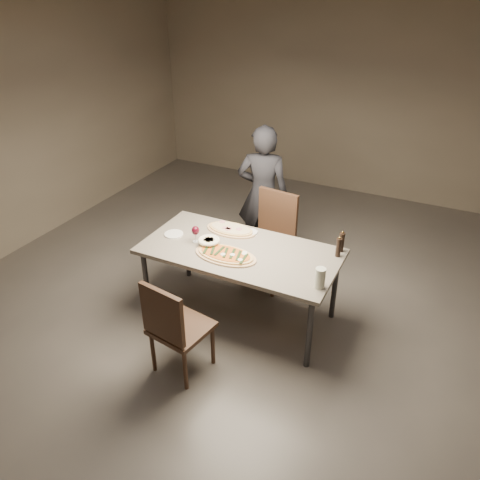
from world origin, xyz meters
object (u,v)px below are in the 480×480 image
at_px(pepper_mill_left, 342,242).
at_px(chair_far, 272,233).
at_px(ham_pizza, 231,229).
at_px(diner, 263,194).
at_px(dining_table, 240,255).
at_px(zucchini_pizza, 226,255).
at_px(bread_basket, 209,242).
at_px(carafe, 320,278).
at_px(chair_near, 174,325).

relative_size(pepper_mill_left, chair_far, 0.21).
height_order(ham_pizza, diner, diner).
bearing_deg(pepper_mill_left, chair_far, 156.78).
xyz_separation_m(dining_table, zucchini_pizza, (-0.06, -0.16, 0.07)).
distance_m(zucchini_pizza, diner, 1.31).
distance_m(bread_basket, carafe, 1.13).
relative_size(zucchini_pizza, ham_pizza, 1.15).
distance_m(ham_pizza, chair_far, 0.56).
distance_m(bread_basket, chair_far, 0.88).
height_order(ham_pizza, bread_basket, bread_basket).
distance_m(bread_basket, pepper_mill_left, 1.20).
bearing_deg(zucchini_pizza, bread_basket, 173.42).
bearing_deg(bread_basket, diner, 89.29).
relative_size(carafe, chair_far, 0.18).
bearing_deg(carafe, ham_pizza, 153.78).
height_order(pepper_mill_left, chair_near, pepper_mill_left).
distance_m(zucchini_pizza, chair_far, 0.92).
bearing_deg(diner, chair_near, 79.71).
height_order(ham_pizza, pepper_mill_left, pepper_mill_left).
bearing_deg(carafe, bread_basket, 170.86).
relative_size(dining_table, chair_near, 1.97).
height_order(zucchini_pizza, chair_near, chair_near).
distance_m(ham_pizza, pepper_mill_left, 1.07).
bearing_deg(chair_far, carafe, 137.09).
distance_m(dining_table, carafe, 0.88).
bearing_deg(zucchini_pizza, carafe, 10.85).
distance_m(zucchini_pizza, pepper_mill_left, 1.05).
xyz_separation_m(carafe, diner, (-1.10, 1.37, -0.05)).
bearing_deg(chair_near, ham_pizza, 103.99).
xyz_separation_m(bread_basket, carafe, (1.12, -0.18, 0.04)).
relative_size(ham_pizza, chair_far, 0.51).
bearing_deg(ham_pizza, diner, 97.16).
xyz_separation_m(zucchini_pizza, diner, (-0.21, 1.29, 0.02)).
xyz_separation_m(pepper_mill_left, chair_far, (-0.82, 0.35, -0.29)).
distance_m(pepper_mill_left, diner, 1.33).
height_order(ham_pizza, chair_near, chair_near).
distance_m(carafe, chair_far, 1.30).
xyz_separation_m(chair_near, diner, (-0.14, 2.05, 0.28)).
bearing_deg(chair_near, chair_far, 94.06).
height_order(carafe, diner, diner).
relative_size(zucchini_pizza, pepper_mill_left, 2.87).
xyz_separation_m(ham_pizza, pepper_mill_left, (1.07, 0.10, 0.08)).
relative_size(pepper_mill_left, diner, 0.13).
xyz_separation_m(dining_table, bread_basket, (-0.29, -0.07, 0.10)).
distance_m(ham_pizza, diner, 0.85).
bearing_deg(zucchini_pizza, chair_far, 101.61).
relative_size(zucchini_pizza, chair_far, 0.59).
relative_size(bread_basket, chair_far, 0.20).
bearing_deg(ham_pizza, carafe, -21.40).
bearing_deg(zucchini_pizza, chair_near, -79.10).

